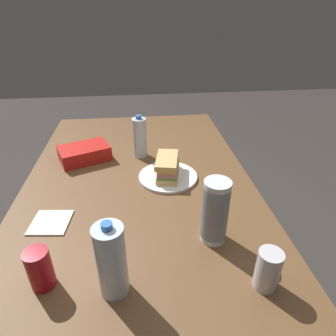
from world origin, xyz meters
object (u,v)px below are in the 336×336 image
object	(u,v)px
plastic_cup_stack	(215,212)
soda_can_silver	(268,270)
water_bottle_spare	(111,261)
paper_plate	(168,177)
soda_can_red	(40,269)
sandwich	(168,167)
dining_table	(139,194)
water_bottle_tall	(140,137)
chip_bag	(84,153)

from	to	relation	value
plastic_cup_stack	soda_can_silver	size ratio (longest dim) A/B	1.81
water_bottle_spare	soda_can_silver	xyz separation A→B (m)	(-0.03, -0.41, -0.05)
water_bottle_spare	soda_can_silver	world-z (taller)	water_bottle_spare
paper_plate	soda_can_red	distance (m)	0.65
sandwich	soda_can_silver	bearing A→B (deg)	-160.78
dining_table	sandwich	size ratio (longest dim) A/B	7.76
soda_can_silver	dining_table	bearing A→B (deg)	28.85
sandwich	water_bottle_spare	distance (m)	0.59
soda_can_red	soda_can_silver	bearing A→B (deg)	-96.54
soda_can_silver	paper_plate	bearing A→B (deg)	19.24
dining_table	soda_can_silver	xyz separation A→B (m)	(-0.60, -0.33, 0.16)
soda_can_red	soda_can_silver	world-z (taller)	same
sandwich	soda_can_red	bearing A→B (deg)	142.37
dining_table	paper_plate	xyz separation A→B (m)	(-0.02, -0.13, 0.10)
dining_table	paper_plate	size ratio (longest dim) A/B	5.93
soda_can_red	plastic_cup_stack	world-z (taller)	plastic_cup_stack
soda_can_red	water_bottle_spare	xyz separation A→B (m)	(-0.04, -0.20, 0.05)
dining_table	paper_plate	bearing A→B (deg)	-99.75
dining_table	soda_can_red	bearing A→B (deg)	153.24
water_bottle_tall	soda_can_silver	xyz separation A→B (m)	(-0.81, -0.32, -0.04)
water_bottle_spare	chip_bag	bearing A→B (deg)	13.37
water_bottle_tall	soda_can_silver	distance (m)	0.87
paper_plate	plastic_cup_stack	distance (m)	0.41
plastic_cup_stack	chip_bag	bearing A→B (deg)	39.24
dining_table	soda_can_red	world-z (taller)	soda_can_red
sandwich	soda_can_red	xyz separation A→B (m)	(-0.52, 0.40, 0.01)
soda_can_red	chip_bag	bearing A→B (deg)	-1.09
water_bottle_tall	plastic_cup_stack	distance (m)	0.65
soda_can_red	chip_bag	size ratio (longest dim) A/B	0.53
paper_plate	chip_bag	distance (m)	0.44
chip_bag	soda_can_silver	bearing A→B (deg)	103.90
soda_can_red	plastic_cup_stack	bearing A→B (deg)	-76.04
paper_plate	soda_can_red	bearing A→B (deg)	142.07
paper_plate	sandwich	xyz separation A→B (m)	(0.00, 0.00, 0.05)
water_bottle_tall	soda_can_red	bearing A→B (deg)	158.90
plastic_cup_stack	water_bottle_spare	distance (m)	0.35
plastic_cup_stack	soda_can_silver	xyz separation A→B (m)	(-0.19, -0.10, -0.05)
paper_plate	sandwich	bearing A→B (deg)	15.74
water_bottle_tall	water_bottle_spare	xyz separation A→B (m)	(-0.78, 0.09, 0.01)
paper_plate	sandwich	world-z (taller)	sandwich
sandwich	water_bottle_tall	distance (m)	0.25
dining_table	plastic_cup_stack	world-z (taller)	plastic_cup_stack
soda_can_silver	plastic_cup_stack	bearing A→B (deg)	26.77
paper_plate	chip_bag	bearing A→B (deg)	61.05
plastic_cup_stack	sandwich	bearing A→B (deg)	15.17
chip_bag	soda_can_silver	size ratio (longest dim) A/B	1.89
paper_plate	chip_bag	xyz separation A→B (m)	(0.21, 0.39, 0.03)
water_bottle_tall	plastic_cup_stack	world-z (taller)	plastic_cup_stack
dining_table	sandwich	bearing A→B (deg)	-98.08
dining_table	paper_plate	world-z (taller)	paper_plate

